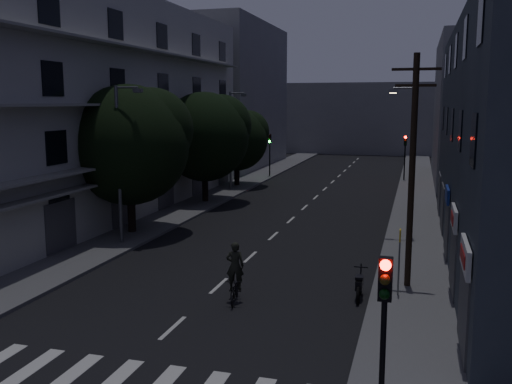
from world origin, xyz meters
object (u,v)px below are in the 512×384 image
Objects in this scene: utility_pole at (412,167)px; cyclist at (235,282)px; bus_stop_sign at (400,250)px; motorcycle at (359,286)px; traffic_signal_near at (384,313)px.

utility_pole is 8.05m from cyclist.
utility_pole is at bearing 76.27° from bus_stop_sign.
cyclist is (-4.39, -1.64, 0.29)m from motorcycle.
traffic_signal_near is 10.08m from cyclist.
cyclist is at bearing 126.04° from traffic_signal_near.
bus_stop_sign is (0.02, 9.91, -1.21)m from traffic_signal_near.
traffic_signal_near is 1.79× the size of cyclist.
motorcycle is at bearing -166.31° from bus_stop_sign.
bus_stop_sign is 2.02m from motorcycle.
motorcycle is (-1.38, 9.57, -2.62)m from traffic_signal_near.
bus_stop_sign is (-0.31, -1.29, -2.98)m from utility_pole.
motorcycle is (-1.41, -0.34, -1.41)m from bus_stop_sign.
bus_stop_sign reaches higher than cyclist.
motorcycle is at bearing 98.21° from traffic_signal_near.
bus_stop_sign is at bearing -103.73° from utility_pole.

